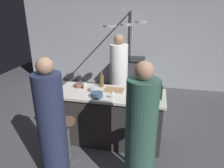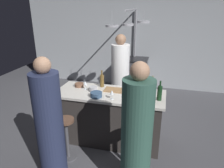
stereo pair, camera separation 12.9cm
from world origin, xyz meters
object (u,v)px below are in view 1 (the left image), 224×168
Objects in this scene: mixing_bowl_wooden at (79,85)px; wine_bottle_white at (152,86)px; stove_range at (129,74)px; guest_left at (52,127)px; mixing_bowl_blue at (97,95)px; wine_glass_near_left_guest at (85,84)px; wine_bottle_amber at (102,81)px; wine_glass_by_chef at (113,93)px; bar_stool_left at (68,138)px; wine_bottle_red at (160,92)px; cutting_board at (114,90)px; guest_right at (140,138)px; pepper_mill at (153,93)px; mixing_bowl_steel at (93,89)px; bar_stool_right at (136,147)px; chef at (119,79)px.

wine_bottle_white is at bearing -0.23° from mixing_bowl_wooden.
guest_left is at bearing -99.02° from stove_range.
stove_range is 2.71m from mixing_bowl_blue.
stove_range is 2.51m from wine_glass_near_left_guest.
wine_glass_by_chef is at bearing -56.97° from wine_bottle_amber.
wine_glass_by_chef is at bearing 33.03° from bar_stool_left.
wine_glass_near_left_guest is (-1.24, 0.13, -0.01)m from wine_bottle_red.
cutting_board is at bearing -178.60° from wine_bottle_white.
cutting_board is at bearing 8.21° from wine_glass_near_left_guest.
guest_right is at bearing -0.26° from guest_left.
wine_bottle_white is 2.00× the size of mixing_bowl_wooden.
guest_right reaches higher than pepper_mill.
guest_right is 5.76× the size of wine_bottle_amber.
mixing_bowl_steel is at bearing 175.49° from wine_bottle_red.
wine_bottle_amber is at bearing 95.22° from mixing_bowl_blue.
bar_stool_right is 4.41× the size of mixing_bowl_wooden.
guest_right is 8.19× the size of pepper_mill.
pepper_mill is 0.95m from wine_bottle_amber.
wine_glass_by_chef is 1.03× the size of mixing_bowl_steel.
mixing_bowl_blue is at bearing -42.38° from wine_glass_near_left_guest.
chef is 8.24× the size of pepper_mill.
guest_right reaches higher than wine_glass_near_left_guest.
bar_stool_right is 3.70× the size of mixing_bowl_blue.
cutting_board is (0.56, 0.74, 0.53)m from bar_stool_left.
pepper_mill is 0.24m from wine_bottle_white.
mixing_bowl_blue is at bearing 148.68° from bar_stool_right.
stove_range is at bearing 92.03° from wine_glass_by_chef.
bar_stool_left is at bearing -127.00° from cutting_board.
wine_glass_near_left_guest is at bearing -114.71° from chef.
cutting_board is 1.52× the size of pepper_mill.
pepper_mill is (0.72, -1.05, 0.20)m from chef.
wine_bottle_amber is at bearing -95.24° from stove_range.
mixing_bowl_blue is at bearing -172.32° from wine_bottle_red.
wine_bottle_amber is (-0.17, -0.71, 0.21)m from chef.
guest_left is at bearing -137.44° from wine_bottle_white.
wine_glass_by_chef is (-0.70, -0.15, -0.01)m from wine_bottle_red.
wine_bottle_amber is 2.05× the size of wine_glass_by_chef.
bar_stool_left is 4.78× the size of mixing_bowl_steel.
mixing_bowl_wooden is 0.56m from mixing_bowl_blue.
mixing_bowl_steel reaches higher than stove_range.
chef is 1.01× the size of guest_right.
guest_right reaches higher than mixing_bowl_blue.
wine_glass_near_left_guest is at bearing 153.18° from wine_glass_by_chef.
wine_bottle_red reaches higher than stove_range.
pepper_mill is (0.64, -0.22, 0.10)m from cutting_board.
guest_left reaches higher than wine_bottle_amber.
pepper_mill reaches higher than wine_glass_near_left_guest.
chef reaches higher than wine_bottle_white.
mixing_bowl_steel is at bearing 70.10° from bar_stool_left.
wine_glass_near_left_guest is (0.07, 0.67, 0.63)m from bar_stool_left.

